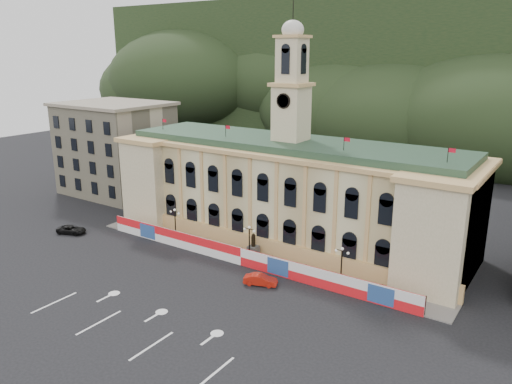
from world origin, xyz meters
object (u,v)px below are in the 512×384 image
Objects in this scene: statue at (253,250)px; lamp_center at (249,240)px; black_suv at (72,230)px; red_sedan at (261,280)px.

lamp_center reaches higher than statue.
statue is 0.72× the size of lamp_center.
red_sedan is at bearing -108.57° from black_suv.
red_sedan is (5.57, -5.56, -2.37)m from lamp_center.
red_sedan is at bearing -44.95° from lamp_center.
lamp_center is at bearing -97.69° from black_suv.
lamp_center is at bearing 24.62° from red_sedan.
statue is at bearing 19.91° from red_sedan.
lamp_center is 8.22m from red_sedan.
lamp_center reaches higher than black_suv.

